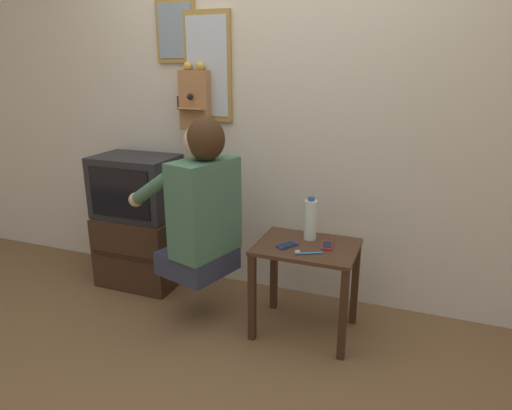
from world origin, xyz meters
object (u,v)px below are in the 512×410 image
person (201,204)px  cell_phone_spare (327,245)px  television (136,186)px  wall_phone_antique (196,99)px  wall_mirror (208,67)px  framed_picture (176,31)px  cell_phone_held (287,245)px  water_bottle (311,219)px  toothbrush (307,253)px

person → cell_phone_spare: person is taller
television → wall_phone_antique: wall_phone_antique is taller
wall_mirror → framed_picture: bearing=179.2°
wall_mirror → cell_phone_held: 1.30m
cell_phone_held → water_bottle: water_bottle is taller
cell_phone_spare → wall_mirror: bearing=147.4°
cell_phone_held → toothbrush: bearing=2.5°
person → wall_mirror: size_ratio=1.34×
framed_picture → water_bottle: 1.53m
person → wall_mirror: wall_mirror is taller
television → cell_phone_spare: size_ratio=4.30×
person → wall_phone_antique: 0.81m
wall_phone_antique → toothbrush: (0.93, -0.53, -0.75)m
television → cell_phone_held: 1.24m
cell_phone_spare → water_bottle: size_ratio=0.51×
framed_picture → cell_phone_spare: size_ratio=3.04×
framed_picture → water_bottle: (1.04, -0.35, -1.07)m
wall_phone_antique → wall_mirror: wall_mirror is taller
person → water_bottle: size_ratio=3.64×
television → toothbrush: size_ratio=4.04×
cell_phone_held → water_bottle: (0.09, 0.15, 0.12)m
person → water_bottle: (0.60, 0.21, -0.09)m
television → framed_picture: framed_picture is taller
person → wall_phone_antique: size_ratio=1.15×
television → wall_mirror: wall_mirror is taller
person → water_bottle: 0.64m
framed_picture → water_bottle: bearing=-18.8°
cell_phone_held → water_bottle: 0.21m
wall_phone_antique → framed_picture: size_ratio=2.05×
framed_picture → cell_phone_held: framed_picture is taller
person → water_bottle: bearing=-54.4°
water_bottle → wall_phone_antique: bearing=160.7°
person → television: bearing=80.1°
framed_picture → cell_phone_held: size_ratio=2.91×
wall_phone_antique → wall_mirror: 0.22m
wall_mirror → water_bottle: (0.81, -0.35, -0.84)m
wall_mirror → cell_phone_held: bearing=-35.0°
person → television: person is taller
cell_phone_held → person: bearing=-142.6°
wall_mirror → wall_phone_antique: bearing=-152.4°
cell_phone_spare → toothbrush: 0.17m
television → person: bearing=-26.2°
wall_phone_antique → wall_mirror: bearing=27.6°
person → wall_mirror: bearing=36.9°
cell_phone_held → cell_phone_spare: bearing=50.7°
water_bottle → person: bearing=-160.7°
wall_phone_antique → framed_picture: 0.46m
framed_picture → cell_phone_held: 1.60m
framed_picture → wall_mirror: bearing=-0.8°
toothbrush → water_bottle: bearing=-17.0°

